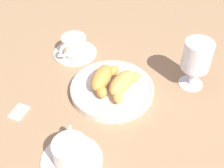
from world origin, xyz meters
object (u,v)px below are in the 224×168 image
object	(u,v)px
juice_glass_left	(197,58)
sugar_packet	(19,111)
pastry_plate	(112,89)
croissant_small	(123,84)
coffee_cup_near	(74,47)
croissant_large	(104,78)
coffee_cup_far	(71,153)

from	to	relation	value
juice_glass_left	sugar_packet	bearing A→B (deg)	-53.58
pastry_plate	sugar_packet	size ratio (longest dim) A/B	4.54
juice_glass_left	sugar_packet	world-z (taller)	juice_glass_left
croissant_small	sugar_packet	bearing A→B (deg)	-53.48
juice_glass_left	sugar_packet	size ratio (longest dim) A/B	2.80
coffee_cup_near	sugar_packet	xyz separation A→B (m)	(0.28, -0.01, -0.02)
croissant_large	sugar_packet	distance (m)	0.23
pastry_plate	sugar_packet	world-z (taller)	pastry_plate
coffee_cup_near	sugar_packet	size ratio (longest dim) A/B	2.72
croissant_small	coffee_cup_near	world-z (taller)	croissant_small
croissant_large	sugar_packet	xyz separation A→B (m)	(0.16, -0.16, -0.04)
croissant_large	sugar_packet	bearing A→B (deg)	-45.51
pastry_plate	coffee_cup_near	world-z (taller)	coffee_cup_near
sugar_packet	pastry_plate	bearing A→B (deg)	129.24
coffee_cup_near	croissant_large	bearing A→B (deg)	53.27
croissant_small	juice_glass_left	bearing A→B (deg)	126.28
croissant_large	pastry_plate	bearing A→B (deg)	91.28
pastry_plate	sugar_packet	bearing A→B (deg)	-49.34
coffee_cup_far	juice_glass_left	distance (m)	0.40
croissant_small	sugar_packet	size ratio (longest dim) A/B	2.72
pastry_plate	croissant_large	world-z (taller)	croissant_large
coffee_cup_near	juice_glass_left	xyz separation A→B (m)	(-0.00, 0.37, 0.07)
croissant_large	croissant_small	world-z (taller)	same
pastry_plate	croissant_small	bearing A→B (deg)	90.63
coffee_cup_far	juice_glass_left	size ratio (longest dim) A/B	0.97
coffee_cup_near	coffee_cup_far	size ratio (longest dim) A/B	1.00
pastry_plate	coffee_cup_far	world-z (taller)	coffee_cup_far
croissant_small	coffee_cup_near	distance (m)	0.24
croissant_small	juice_glass_left	world-z (taller)	juice_glass_left
coffee_cup_far	sugar_packet	bearing A→B (deg)	-109.90
pastry_plate	croissant_large	xyz separation A→B (m)	(0.00, -0.02, 0.03)
croissant_small	coffee_cup_near	bearing A→B (deg)	-118.58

